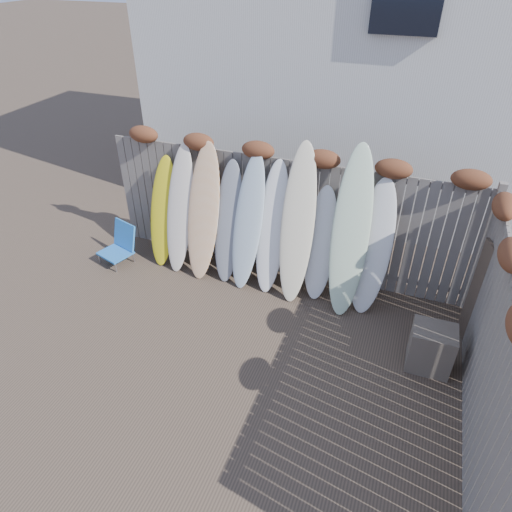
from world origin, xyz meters
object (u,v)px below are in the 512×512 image
(beach_chair, at_px, (120,244))
(wooden_crate, at_px, (431,348))
(surfboard_0, at_px, (163,212))
(lattice_panel, at_px, (485,311))

(beach_chair, relative_size, wooden_crate, 1.08)
(wooden_crate, height_order, surfboard_0, surfboard_0)
(lattice_panel, xyz_separation_m, surfboard_0, (-5.05, 0.63, 0.14))
(wooden_crate, relative_size, lattice_panel, 0.41)
(wooden_crate, height_order, lattice_panel, lattice_panel)
(lattice_panel, distance_m, surfboard_0, 5.09)
(wooden_crate, bearing_deg, surfboard_0, 166.81)
(wooden_crate, distance_m, surfboard_0, 4.67)
(beach_chair, distance_m, surfboard_0, 1.02)
(wooden_crate, distance_m, lattice_panel, 0.83)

